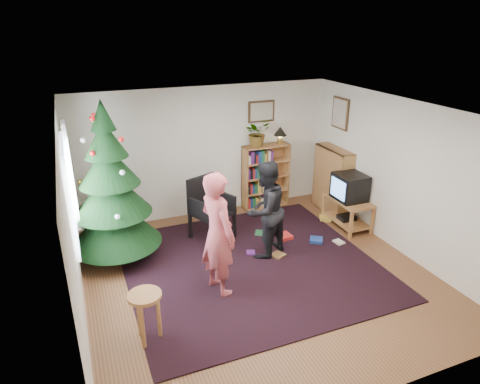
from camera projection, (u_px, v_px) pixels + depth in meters
name	position (u px, v px, depth m)	size (l,w,h in m)	color
floor	(258.00, 275.00, 6.52)	(5.00, 5.00, 0.00)	brown
ceiling	(261.00, 112.00, 5.57)	(5.00, 5.00, 0.00)	white
wall_back	(206.00, 152.00, 8.19)	(5.00, 0.02, 2.50)	silver
wall_front	(373.00, 300.00, 3.90)	(5.00, 0.02, 2.50)	silver
wall_left	(72.00, 230.00, 5.17)	(0.02, 5.00, 2.50)	silver
wall_right	(400.00, 177.00, 6.91)	(0.02, 5.00, 2.50)	silver
rug	(250.00, 265.00, 6.77)	(3.80, 3.60, 0.02)	black
window_pane	(70.00, 194.00, 5.60)	(0.04, 1.20, 1.40)	silver
curtain	(71.00, 176.00, 6.22)	(0.06, 0.35, 1.60)	silver
picture_back	(261.00, 111.00, 8.30)	(0.55, 0.03, 0.42)	#4C3319
picture_right	(340.00, 113.00, 8.14)	(0.03, 0.50, 0.60)	#4C3319
christmas_tree	(112.00, 197.00, 6.60)	(1.42, 1.42, 2.58)	#3F2816
bookshelf_back	(266.00, 175.00, 8.69)	(0.95, 0.30, 1.30)	#A7743B
bookshelf_right	(333.00, 180.00, 8.47)	(0.30, 0.95, 1.30)	#A7743B
tv_stand	(347.00, 210.00, 7.94)	(0.52, 0.94, 0.55)	#A7743B
crt_tv	(350.00, 187.00, 7.76)	(0.51, 0.55, 0.48)	black
armchair	(210.00, 205.00, 7.48)	(0.80, 0.82, 1.11)	black
stool	(145.00, 305.00, 5.01)	(0.40, 0.40, 0.67)	#A7743B
person_standing	(218.00, 234.00, 5.83)	(0.66, 0.43, 1.80)	#AA444A
person_by_chair	(265.00, 210.00, 6.79)	(0.78, 0.61, 1.61)	black
potted_plant	(257.00, 133.00, 8.28)	(0.49, 0.43, 0.55)	gray
table_lamp	(280.00, 132.00, 8.47)	(0.26, 0.26, 0.34)	#A57F33
floor_clutter	(294.00, 239.00, 7.50)	(2.05, 1.08, 0.08)	#A51E19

